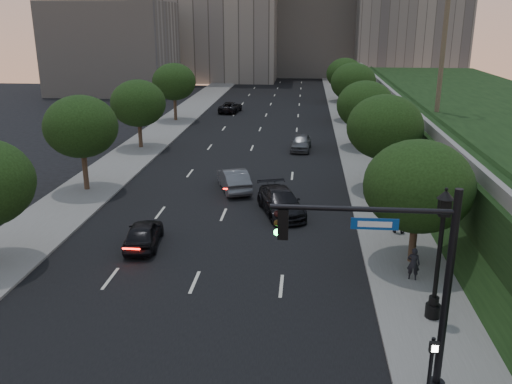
# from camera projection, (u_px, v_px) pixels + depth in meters

# --- Properties ---
(ground) EXTENTS (160.00, 160.00, 0.00)m
(ground) POSITION_uv_depth(u_px,v_px,m) (168.00, 345.00, 20.20)
(ground) COLOR black
(ground) RESTS_ON ground
(road_surface) EXTENTS (16.00, 140.00, 0.02)m
(road_surface) POSITION_uv_depth(u_px,v_px,m) (250.00, 153.00, 48.62)
(road_surface) COLOR black
(road_surface) RESTS_ON ground
(sidewalk_right) EXTENTS (4.50, 140.00, 0.15)m
(sidewalk_right) POSITION_uv_depth(u_px,v_px,m) (365.00, 155.00, 47.72)
(sidewalk_right) COLOR slate
(sidewalk_right) RESTS_ON ground
(sidewalk_left) EXTENTS (4.50, 140.00, 0.15)m
(sidewalk_left) POSITION_uv_depth(u_px,v_px,m) (138.00, 150.00, 49.49)
(sidewalk_left) COLOR slate
(sidewalk_left) RESTS_ON ground
(parapet_wall) EXTENTS (0.35, 90.00, 0.70)m
(parapet_wall) POSITION_uv_depth(u_px,v_px,m) (411.00, 111.00, 44.23)
(parapet_wall) COLOR slate
(parapet_wall) RESTS_ON embankment
(office_block_mid) EXTENTS (22.00, 18.00, 26.00)m
(office_block_mid) POSITION_uv_depth(u_px,v_px,m) (314.00, 11.00, 112.34)
(office_block_mid) COLOR #A3A096
(office_block_mid) RESTS_ON ground
(office_block_filler) EXTENTS (18.00, 16.00, 14.00)m
(office_block_filler) POSITION_uv_depth(u_px,v_px,m) (114.00, 48.00, 86.63)
(office_block_filler) COLOR #A3A096
(office_block_filler) RESTS_ON ground
(tree_right_a) EXTENTS (5.20, 5.20, 6.24)m
(tree_right_a) POSITION_uv_depth(u_px,v_px,m) (418.00, 186.00, 25.65)
(tree_right_a) COLOR #38281C
(tree_right_a) RESTS_ON ground
(tree_right_b) EXTENTS (5.20, 5.20, 6.74)m
(tree_right_b) POSITION_uv_depth(u_px,v_px,m) (385.00, 127.00, 36.87)
(tree_right_b) COLOR #38281C
(tree_right_b) RESTS_ON ground
(tree_right_c) EXTENTS (5.20, 5.20, 6.24)m
(tree_right_c) POSITION_uv_depth(u_px,v_px,m) (365.00, 105.00, 49.34)
(tree_right_c) COLOR #38281C
(tree_right_c) RESTS_ON ground
(tree_right_d) EXTENTS (5.20, 5.20, 6.74)m
(tree_right_d) POSITION_uv_depth(u_px,v_px,m) (353.00, 82.00, 62.46)
(tree_right_d) COLOR #38281C
(tree_right_d) RESTS_ON ground
(tree_right_e) EXTENTS (5.20, 5.20, 6.24)m
(tree_right_e) POSITION_uv_depth(u_px,v_px,m) (345.00, 74.00, 76.82)
(tree_right_e) COLOR #38281C
(tree_right_e) RESTS_ON ground
(tree_left_b) EXTENTS (5.00, 5.00, 6.71)m
(tree_left_b) POSITION_uv_depth(u_px,v_px,m) (81.00, 127.00, 36.74)
(tree_left_b) COLOR #38281C
(tree_left_b) RESTS_ON ground
(tree_left_c) EXTENTS (5.00, 5.00, 6.34)m
(tree_left_c) POSITION_uv_depth(u_px,v_px,m) (138.00, 103.00, 49.17)
(tree_left_c) COLOR #38281C
(tree_left_c) RESTS_ON ground
(tree_left_d) EXTENTS (5.00, 5.00, 6.71)m
(tree_left_d) POSITION_uv_depth(u_px,v_px,m) (174.00, 82.00, 62.33)
(tree_left_d) COLOR #38281C
(tree_left_d) RESTS_ON ground
(traffic_signal_mast) EXTENTS (5.68, 0.56, 7.00)m
(traffic_signal_mast) POSITION_uv_depth(u_px,v_px,m) (410.00, 292.00, 16.50)
(traffic_signal_mast) COLOR black
(traffic_signal_mast) RESTS_ON ground
(street_lamp) EXTENTS (0.64, 0.64, 5.62)m
(street_lamp) POSITION_uv_depth(u_px,v_px,m) (438.00, 261.00, 21.05)
(street_lamp) COLOR black
(street_lamp) RESTS_ON ground
(pedestrian_signal) EXTENTS (0.30, 0.33, 2.50)m
(pedestrian_signal) POSITION_uv_depth(u_px,v_px,m) (431.00, 366.00, 16.43)
(pedestrian_signal) COLOR black
(pedestrian_signal) RESTS_ON ground
(sedan_near_left) EXTENTS (2.10, 4.31, 1.42)m
(sedan_near_left) POSITION_uv_depth(u_px,v_px,m) (143.00, 234.00, 28.74)
(sedan_near_left) COLOR black
(sedan_near_left) RESTS_ON ground
(sedan_mid_left) EXTENTS (3.09, 5.06, 1.57)m
(sedan_mid_left) POSITION_uv_depth(u_px,v_px,m) (234.00, 179.00, 38.05)
(sedan_mid_left) COLOR #515358
(sedan_mid_left) RESTS_ON ground
(sedan_far_left) EXTENTS (2.75, 5.09, 1.36)m
(sedan_far_left) POSITION_uv_depth(u_px,v_px,m) (230.00, 107.00, 69.45)
(sedan_far_left) COLOR black
(sedan_far_left) RESTS_ON ground
(sedan_near_right) EXTENTS (3.68, 5.68, 1.53)m
(sedan_near_right) POSITION_uv_depth(u_px,v_px,m) (281.00, 202.00, 33.48)
(sedan_near_right) COLOR black
(sedan_near_right) RESTS_ON ground
(sedan_far_right) EXTENTS (2.01, 4.41, 1.47)m
(sedan_far_right) POSITION_uv_depth(u_px,v_px,m) (301.00, 142.00, 49.62)
(sedan_far_right) COLOR #4E5255
(sedan_far_right) RESTS_ON ground
(pedestrian_a) EXTENTS (0.65, 0.52, 1.56)m
(pedestrian_a) POSITION_uv_depth(u_px,v_px,m) (413.00, 264.00, 24.71)
(pedestrian_a) COLOR black
(pedestrian_a) RESTS_ON sidewalk_right
(pedestrian_b) EXTENTS (0.99, 0.88, 1.71)m
(pedestrian_b) POSITION_uv_depth(u_px,v_px,m) (398.00, 218.00, 30.17)
(pedestrian_b) COLOR black
(pedestrian_b) RESTS_ON sidewalk_right
(pedestrian_c) EXTENTS (1.08, 0.71, 1.71)m
(pedestrian_c) POSITION_uv_depth(u_px,v_px,m) (374.00, 194.00, 34.21)
(pedestrian_c) COLOR black
(pedestrian_c) RESTS_ON sidewalk_right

